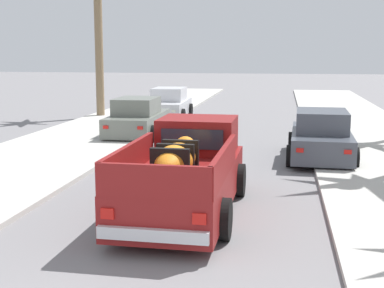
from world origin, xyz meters
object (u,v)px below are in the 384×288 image
at_px(pickup_truck, 186,173).
at_px(car_left_mid, 321,137).
at_px(car_left_near, 169,104).
at_px(car_right_near, 137,118).

height_order(pickup_truck, car_left_mid, pickup_truck).
bearing_deg(car_left_near, car_right_near, -89.96).
relative_size(car_right_near, car_left_mid, 1.00).
xyz_separation_m(car_left_near, car_left_mid, (6.85, -9.35, 0.00)).
xyz_separation_m(pickup_truck, car_left_mid, (3.15, 6.02, -0.10)).
distance_m(pickup_truck, car_left_mid, 6.80).
xyz_separation_m(pickup_truck, car_right_near, (-3.70, 9.49, -0.10)).
relative_size(pickup_truck, car_left_near, 1.22).
height_order(car_right_near, car_left_mid, same).
bearing_deg(car_right_near, car_left_near, 90.04).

